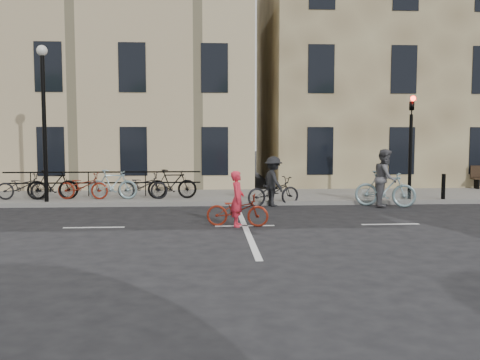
{
  "coord_description": "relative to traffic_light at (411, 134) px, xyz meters",
  "views": [
    {
      "loc": [
        -1.02,
        -14.16,
        2.49
      ],
      "look_at": [
        -0.02,
        1.64,
        1.1
      ],
      "focal_mm": 40.0,
      "sensor_mm": 36.0,
      "label": 1
    }
  ],
  "objects": [
    {
      "name": "ground",
      "position": [
        -6.2,
        -4.34,
        -2.45
      ],
      "size": [
        120.0,
        120.0,
        0.0
      ],
      "primitive_type": "plane",
      "color": "black",
      "rests_on": "ground"
    },
    {
      "name": "sidewalk",
      "position": [
        -10.2,
        1.66,
        -2.38
      ],
      "size": [
        46.0,
        4.0,
        0.15
      ],
      "primitive_type": "cube",
      "color": "slate",
      "rests_on": "ground"
    },
    {
      "name": "building_east",
      "position": [
        2.8,
        8.66,
        3.7
      ],
      "size": [
        14.0,
        10.0,
        12.0
      ],
      "primitive_type": "cube",
      "color": "#897652",
      "rests_on": "sidewalk"
    },
    {
      "name": "building_west",
      "position": [
        -15.2,
        8.66,
        2.7
      ],
      "size": [
        20.0,
        10.0,
        10.0
      ],
      "primitive_type": "cube",
      "color": "#CCBC8A",
      "rests_on": "sidewalk"
    },
    {
      "name": "traffic_light",
      "position": [
        0.0,
        0.0,
        0.0
      ],
      "size": [
        0.18,
        0.3,
        3.9
      ],
      "color": "black",
      "rests_on": "sidewalk"
    },
    {
      "name": "lamp_post",
      "position": [
        -12.7,
        0.06,
        1.04
      ],
      "size": [
        0.36,
        0.36,
        5.28
      ],
      "color": "black",
      "rests_on": "sidewalk"
    },
    {
      "name": "bollard_east",
      "position": [
        -1.2,
        -0.09,
        -1.85
      ],
      "size": [
        0.14,
        0.14,
        0.9
      ],
      "primitive_type": "cylinder",
      "color": "black",
      "rests_on": "sidewalk"
    },
    {
      "name": "bollard_west",
      "position": [
        1.2,
        -0.09,
        -1.85
      ],
      "size": [
        0.14,
        0.14,
        0.9
      ],
      "primitive_type": "cylinder",
      "color": "black",
      "rests_on": "sidewalk"
    },
    {
      "name": "parked_bikes",
      "position": [
        -11.12,
        0.7,
        -1.81
      ],
      "size": [
        7.25,
        1.23,
        1.05
      ],
      "color": "black",
      "rests_on": "sidewalk"
    },
    {
      "name": "cyclist_pink",
      "position": [
        -6.4,
        -4.37,
        -1.94
      ],
      "size": [
        1.75,
        0.89,
        1.49
      ],
      "rotation": [
        0.0,
        0.0,
        1.38
      ],
      "color": "maroon",
      "rests_on": "ground"
    },
    {
      "name": "cyclist_grey",
      "position": [
        -1.17,
        -0.85,
        -1.66
      ],
      "size": [
        2.08,
        1.35,
        1.96
      ],
      "rotation": [
        0.0,
        0.0,
        1.15
      ],
      "color": "#84A6AD",
      "rests_on": "ground"
    },
    {
      "name": "cyclist_dark",
      "position": [
        -4.94,
        -0.44,
        -1.78
      ],
      "size": [
        2.03,
        1.25,
        1.71
      ],
      "rotation": [
        0.0,
        0.0,
        1.9
      ],
      "color": "black",
      "rests_on": "ground"
    }
  ]
}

